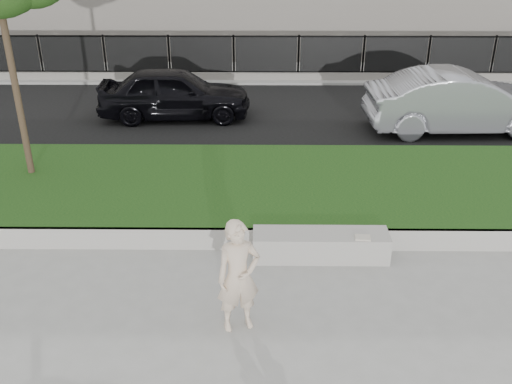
{
  "coord_description": "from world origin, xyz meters",
  "views": [
    {
      "loc": [
        0.34,
        -7.42,
        5.22
      ],
      "look_at": [
        0.26,
        1.2,
        1.03
      ],
      "focal_mm": 40.0,
      "sensor_mm": 36.0,
      "label": 1
    }
  ],
  "objects_px": {
    "book": "(363,238)",
    "stone_bench": "(321,245)",
    "car_dark": "(175,93)",
    "man": "(238,277)",
    "car_silver": "(460,102)"
  },
  "relations": [
    {
      "from": "man",
      "to": "stone_bench",
      "type": "bearing_deg",
      "value": 36.02
    },
    {
      "from": "car_silver",
      "to": "car_dark",
      "type": "bearing_deg",
      "value": 79.99
    },
    {
      "from": "man",
      "to": "book",
      "type": "xyz_separation_m",
      "value": [
        1.97,
        1.65,
        -0.35
      ]
    },
    {
      "from": "stone_bench",
      "to": "car_silver",
      "type": "distance_m",
      "value": 7.52
    },
    {
      "from": "stone_bench",
      "to": "car_dark",
      "type": "height_order",
      "value": "car_dark"
    },
    {
      "from": "stone_bench",
      "to": "book",
      "type": "bearing_deg",
      "value": -13.79
    },
    {
      "from": "man",
      "to": "car_silver",
      "type": "relative_size",
      "value": 0.34
    },
    {
      "from": "book",
      "to": "car_silver",
      "type": "xyz_separation_m",
      "value": [
        3.52,
        6.38,
        0.36
      ]
    },
    {
      "from": "man",
      "to": "book",
      "type": "height_order",
      "value": "man"
    },
    {
      "from": "book",
      "to": "stone_bench",
      "type": "bearing_deg",
      "value": 170.77
    },
    {
      "from": "book",
      "to": "car_dark",
      "type": "bearing_deg",
      "value": 123.38
    },
    {
      "from": "book",
      "to": "car_silver",
      "type": "height_order",
      "value": "car_silver"
    },
    {
      "from": "stone_bench",
      "to": "car_dark",
      "type": "xyz_separation_m",
      "value": [
        -3.43,
        7.27,
        0.52
      ]
    },
    {
      "from": "man",
      "to": "car_silver",
      "type": "height_order",
      "value": "man"
    },
    {
      "from": "book",
      "to": "car_dark",
      "type": "xyz_separation_m",
      "value": [
        -4.09,
        7.43,
        0.28
      ]
    }
  ]
}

